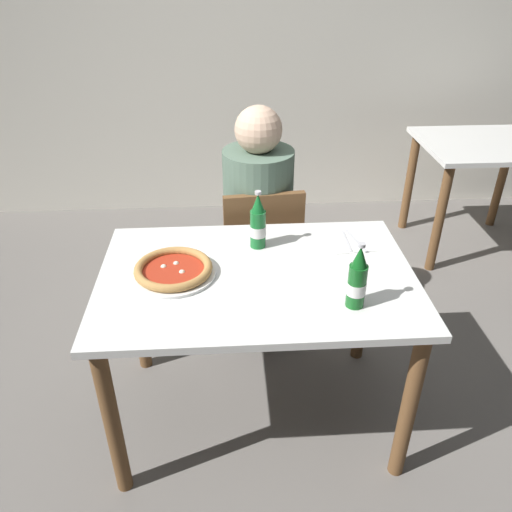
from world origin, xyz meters
TOP-DOWN VIEW (x-y plane):
  - ground_plane at (0.00, 0.00)m, footprint 8.00×8.00m
  - back_wall_tiled at (0.00, 2.20)m, footprint 7.00×0.10m
  - dining_table_main at (0.00, 0.00)m, footprint 1.20×0.80m
  - chair_behind_table at (0.06, 0.61)m, footprint 0.44×0.44m
  - diner_seated at (0.05, 0.66)m, footprint 0.34×0.34m
  - dining_table_background at (1.55, 1.42)m, footprint 0.80×0.70m
  - pizza_margherita_near at (-0.31, 0.02)m, footprint 0.32×0.32m
  - beer_bottle_left at (0.33, -0.21)m, footprint 0.07×0.07m
  - beer_bottle_center at (0.02, 0.21)m, footprint 0.07×0.07m
  - napkin_with_cutlery at (0.41, 0.22)m, footprint 0.20×0.20m

SIDE VIEW (x-z plane):
  - ground_plane at x=0.00m, z-range 0.00..0.00m
  - chair_behind_table at x=0.06m, z-range 0.06..0.91m
  - diner_seated at x=0.05m, z-range -0.02..1.19m
  - dining_table_background at x=1.55m, z-range 0.22..0.97m
  - dining_table_main at x=0.00m, z-range 0.26..1.01m
  - napkin_with_cutlery at x=0.41m, z-range 0.75..0.76m
  - pizza_margherita_near at x=-0.31m, z-range 0.75..0.79m
  - beer_bottle_left at x=0.33m, z-range 0.73..0.98m
  - beer_bottle_center at x=0.02m, z-range 0.73..0.98m
  - back_wall_tiled at x=0.00m, z-range 0.00..2.60m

